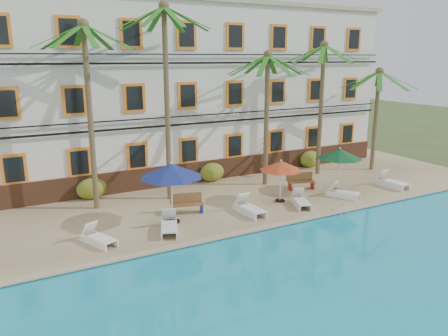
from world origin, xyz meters
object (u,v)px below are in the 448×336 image
lounger_c (249,208)px  umbrella_green (340,154)px  palm_a (88,91)px  bench_right (301,181)px  palm_d (322,90)px  lounger_e (343,192)px  lounger_f (391,182)px  umbrella_blue (171,171)px  palm_e (377,103)px  pool_ladder (339,213)px  palm_c (267,99)px  lounger_a (98,237)px  palm_b (166,78)px  lounger_d (301,201)px  bench_left (187,203)px  lounger_b (169,225)px  umbrella_red (281,166)px

lounger_c → umbrella_green: bearing=7.1°
palm_a → bench_right: (10.61, -2.15, -5.09)m
palm_d → lounger_e: bearing=-114.6°
lounger_f → palm_a: bearing=164.5°
umbrella_green → lounger_c: bearing=-172.9°
umbrella_blue → lounger_f: umbrella_blue is taller
palm_e → pool_ladder: (-7.58, -5.25, -4.26)m
palm_c → pool_ladder: (0.41, -5.66, -4.83)m
lounger_a → palm_c: bearing=20.3°
palm_b → lounger_d: bearing=-38.5°
palm_e → lounger_f: palm_e is taller
palm_c → lounger_f: 8.37m
palm_b → lounger_a: palm_b is taller
lounger_a → lounger_f: (16.19, 0.00, 0.04)m
palm_b → lounger_e: 10.67m
umbrella_green → lounger_a: bearing=-176.3°
bench_left → lounger_f: bearing=-7.5°
umbrella_green → lounger_a: umbrella_green is taller
umbrella_green → lounger_e: bearing=-118.3°
palm_a → pool_ladder: bearing=-31.9°
palm_b → palm_a: bearing=175.5°
umbrella_green → lounger_c: 6.38m
palm_d → pool_ladder: palm_d is taller
palm_e → lounger_b: bearing=-166.9°
bench_right → umbrella_green: bearing=-39.6°
umbrella_green → palm_c: bearing=132.6°
palm_d → umbrella_blue: 11.99m
umbrella_blue → pool_ladder: 8.09m
palm_d → lounger_b: (-11.62, -4.42, -4.88)m
umbrella_red → lounger_f: bearing=-7.3°
palm_d → umbrella_red: size_ratio=3.71×
lounger_d → umbrella_red: bearing=114.3°
palm_e → pool_ladder: bearing=-145.3°
umbrella_blue → bench_left: umbrella_blue is taller
palm_c → bench_right: (1.22, -1.72, -4.36)m
palm_c → lounger_a: 11.88m
lounger_e → umbrella_blue: bearing=174.8°
umbrella_green → lounger_f: bearing=-14.7°
palm_c → lounger_e: 6.42m
lounger_b → pool_ladder: bearing=-12.1°
palm_a → palm_b: 3.69m
palm_e → lounger_d: size_ratio=3.59×
umbrella_red → bench_right: 2.89m
palm_c → lounger_d: size_ratio=4.12×
palm_e → umbrella_green: (-5.26, -2.56, -2.20)m
lounger_a → bench_right: (11.50, 2.09, 0.21)m
lounger_b → umbrella_red: bearing=9.5°
lounger_d → lounger_e: lounger_d is taller
pool_ladder → bench_left: bearing=151.3°
palm_a → umbrella_blue: 5.38m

